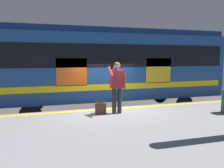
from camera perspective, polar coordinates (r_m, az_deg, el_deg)
name	(u,v)px	position (r m, az deg, el deg)	size (l,w,h in m)	color
ground_plane	(110,132)	(7.96, -0.63, -12.94)	(24.79, 24.79, 0.00)	#4C4742
platform	(134,146)	(5.67, 6.04, -16.45)	(14.51, 4.81, 0.93)	gray
safety_line	(112,109)	(7.41, -0.03, -6.89)	(14.22, 0.16, 0.01)	yellow
track_rail_near	(100,118)	(9.36, -3.16, -9.35)	(18.86, 0.08, 0.16)	slate
track_rail_far	(94,111)	(10.72, -4.87, -7.24)	(18.86, 0.08, 0.16)	slate
train_carriage	(108,64)	(9.81, -0.99, 5.39)	(10.43, 2.92, 3.80)	#1E478C
passenger	(117,83)	(6.72, 1.33, 0.20)	(0.57, 0.55, 1.67)	#262628
handbag	(101,108)	(6.84, -3.14, -6.53)	(0.34, 0.30, 0.40)	#59331E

